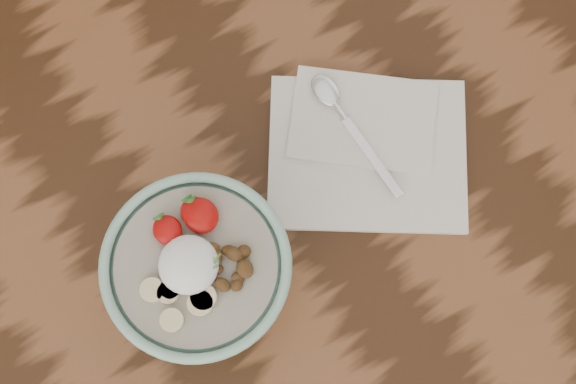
# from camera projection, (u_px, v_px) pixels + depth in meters

# --- Properties ---
(table) EXTENTS (1.60, 0.90, 0.75)m
(table) POSITION_uv_depth(u_px,v_px,m) (291.00, 194.00, 1.04)
(table) COLOR black
(table) RESTS_ON ground
(breakfast_bowl) EXTENTS (0.20, 0.20, 0.14)m
(breakfast_bowl) POSITION_uv_depth(u_px,v_px,m) (199.00, 271.00, 0.86)
(breakfast_bowl) COLOR #88B7A5
(breakfast_bowl) RESTS_ON table
(napkin) EXTENTS (0.30, 0.29, 0.01)m
(napkin) POSITION_uv_depth(u_px,v_px,m) (366.00, 147.00, 0.96)
(napkin) COLOR silver
(napkin) RESTS_ON table
(spoon) EXTENTS (0.03, 0.18, 0.01)m
(spoon) POSITION_uv_depth(u_px,v_px,m) (337.00, 107.00, 0.96)
(spoon) COLOR silver
(spoon) RESTS_ON napkin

